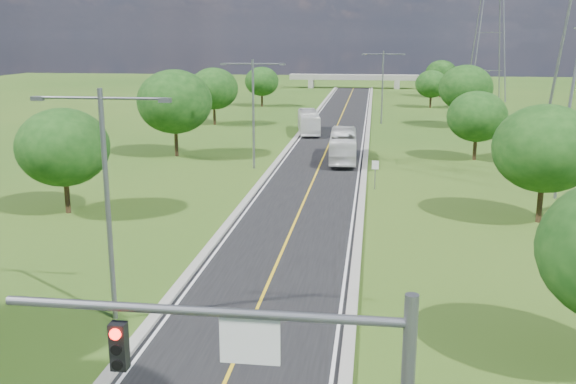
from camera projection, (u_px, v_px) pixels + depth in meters
The scene contains 21 objects.
ground at pixel (329, 144), 73.53m from camera, with size 260.00×260.00×0.00m, color #244B15.
road at pixel (333, 135), 79.30m from camera, with size 8.00×150.00×0.06m, color black.
curb_left at pixel (299, 134), 79.83m from camera, with size 0.50×150.00×0.22m, color gray.
curb_right at pixel (367, 136), 78.73m from camera, with size 0.50×150.00×0.22m, color gray.
speed_limit_sign at pixel (375, 170), 51.28m from camera, with size 0.55×0.09×2.40m.
overpass at pixel (354, 78), 149.97m from camera, with size 30.00×3.00×3.20m.
streetlight_near_left at pixel (106, 186), 26.68m from camera, with size 5.90×0.25×10.00m.
streetlight_mid_left at pixel (253, 104), 58.45m from camera, with size 5.90×0.25×10.00m.
streetlight_far_right at pixel (383, 81), 88.67m from camera, with size 5.90×0.25×10.00m.
power_tower_far at pixel (490, 25), 119.79m from camera, with size 9.00×6.40×28.00m.
tree_lb at pixel (63, 147), 43.68m from camera, with size 6.30×6.30×7.33m.
tree_lc at pixel (175, 102), 64.52m from camera, with size 7.56×7.56×8.79m.
tree_ld at pixel (214, 89), 88.03m from camera, with size 6.72×6.72×7.82m.
tree_le at pixel (262, 81), 110.96m from camera, with size 5.88×5.88×6.84m.
tree_rb at pixel (545, 148), 41.40m from camera, with size 6.72×6.72×7.82m.
tree_rc at pixel (477, 116), 62.86m from camera, with size 5.88×5.88×6.84m.
tree_rd at pixel (466, 88), 85.48m from camera, with size 7.14×7.14×8.30m.
tree_re at pixel (431, 84), 109.21m from camera, with size 5.46×5.46×6.35m.
tree_rf at pixel (441, 74), 127.86m from camera, with size 6.30×6.30×7.33m.
bus_outbound at pixel (343, 146), 62.91m from camera, with size 2.48×10.59×2.95m, color silver.
bus_inbound at pixel (309, 122), 80.88m from camera, with size 2.33×9.98×2.78m, color white.
Camera 1 is at (4.96, -12.73, 12.05)m, focal length 40.00 mm.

